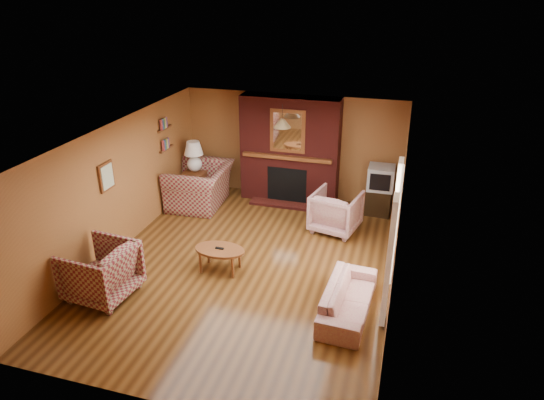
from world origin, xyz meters
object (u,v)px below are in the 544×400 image
(tv_stand, at_px, (379,201))
(plaid_loveseat, at_px, (200,186))
(floral_sofa, at_px, (348,298))
(side_table, at_px, (196,185))
(plaid_armchair, at_px, (101,271))
(floral_armchair, at_px, (336,211))
(crt_tv, at_px, (381,178))
(fireplace, at_px, (290,151))
(table_lamp, at_px, (194,155))
(coffee_table, at_px, (220,251))

(tv_stand, bearing_deg, plaid_loveseat, -167.05)
(floral_sofa, xyz_separation_m, side_table, (-4.00, 3.30, 0.09))
(plaid_armchair, relative_size, floral_armchair, 1.09)
(side_table, height_order, crt_tv, crt_tv)
(crt_tv, bearing_deg, plaid_armchair, -132.87)
(plaid_loveseat, height_order, plaid_armchair, plaid_loveseat)
(floral_armchair, distance_m, tv_stand, 1.30)
(plaid_armchair, relative_size, crt_tv, 1.80)
(fireplace, xyz_separation_m, floral_sofa, (1.90, -3.83, -0.94))
(table_lamp, bearing_deg, floral_sofa, -39.50)
(coffee_table, bearing_deg, side_table, 121.59)
(plaid_armchair, bearing_deg, table_lamp, -172.37)
(plaid_armchair, distance_m, floral_sofa, 3.91)
(plaid_armchair, distance_m, coffee_table, 1.96)
(fireplace, xyz_separation_m, floral_armchair, (1.28, -1.22, -0.77))
(plaid_loveseat, bearing_deg, coffee_table, 27.43)
(plaid_armchair, distance_m, crt_tv, 5.89)
(floral_armchair, bearing_deg, floral_sofa, 115.62)
(coffee_table, xyz_separation_m, side_table, (-1.69, 2.74, -0.04))
(plaid_loveseat, xyz_separation_m, floral_sofa, (3.75, -2.98, -0.22))
(plaid_loveseat, bearing_deg, floral_armchair, 80.12)
(floral_sofa, bearing_deg, table_lamp, 53.78)
(coffee_table, height_order, tv_stand, tv_stand)
(plaid_loveseat, distance_m, floral_armchair, 3.15)
(floral_armchair, relative_size, tv_stand, 1.57)
(plaid_loveseat, height_order, tv_stand, plaid_loveseat)
(plaid_armchair, height_order, floral_sofa, plaid_armchair)
(floral_sofa, relative_size, coffee_table, 1.87)
(plaid_loveseat, relative_size, side_table, 2.14)
(plaid_loveseat, xyz_separation_m, table_lamp, (-0.25, 0.32, 0.60))
(floral_armchair, xyz_separation_m, side_table, (-3.38, 0.68, -0.08))
(tv_stand, bearing_deg, table_lamp, -171.97)
(plaid_armchair, xyz_separation_m, floral_sofa, (3.85, 0.67, -0.21))
(table_lamp, xyz_separation_m, crt_tv, (4.15, 0.34, -0.23))
(fireplace, height_order, table_lamp, fireplace)
(fireplace, height_order, floral_armchair, fireplace)
(plaid_loveseat, relative_size, crt_tv, 2.58)
(floral_armchair, xyz_separation_m, table_lamp, (-3.38, 0.68, 0.65))
(coffee_table, bearing_deg, table_lamp, 121.59)
(floral_armchair, height_order, table_lamp, table_lamp)
(fireplace, bearing_deg, tv_stand, -5.15)
(plaid_armchair, distance_m, side_table, 3.97)
(plaid_armchair, height_order, table_lamp, table_lamp)
(fireplace, xyz_separation_m, plaid_armchair, (-1.95, -4.50, -0.73))
(floral_armchair, relative_size, crt_tv, 1.65)
(fireplace, relative_size, tv_stand, 4.13)
(floral_sofa, bearing_deg, fireplace, 29.65)
(fireplace, distance_m, tv_stand, 2.24)
(table_lamp, bearing_deg, fireplace, 14.29)
(table_lamp, height_order, tv_stand, table_lamp)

